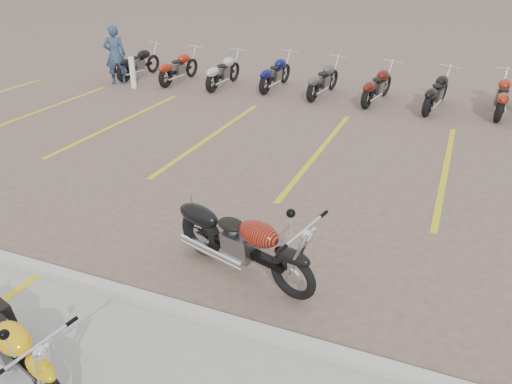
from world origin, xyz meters
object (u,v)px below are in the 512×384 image
person_a (115,55)px  flame_cruiser (242,243)px  bollard (133,73)px  yellow_cruiser (11,341)px

person_a → flame_cruiser: bearing=95.6°
flame_cruiser → bollard: bollard is taller
flame_cruiser → person_a: size_ratio=1.22×
yellow_cruiser → flame_cruiser: bearing=76.5°
bollard → flame_cruiser: bearing=-47.1°
flame_cruiser → person_a: person_a is taller
bollard → yellow_cruiser: bearing=-60.8°
flame_cruiser → person_a: (-8.30, 8.33, 0.46)m
yellow_cruiser → person_a: 12.88m
yellow_cruiser → flame_cruiser: flame_cruiser is taller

